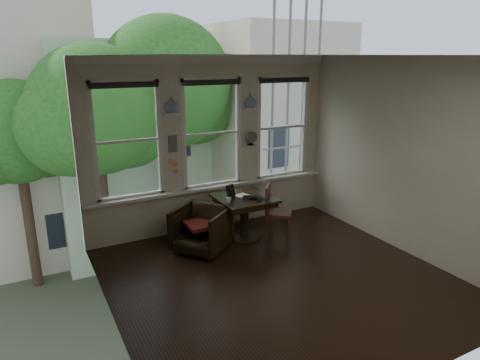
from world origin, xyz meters
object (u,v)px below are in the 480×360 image
mug (228,200)px  table (244,218)px  laptop (253,198)px  side_chair_right (279,212)px  armchair_left (201,230)px

mug → table: bearing=20.9°
laptop → mug: mug is taller
laptop → mug: size_ratio=3.74×
table → mug: mug is taller
side_chair_right → mug: (-0.91, 0.07, 0.33)m
table → armchair_left: 0.82m
table → mug: size_ratio=9.39×
side_chair_right → mug: size_ratio=9.60×
armchair_left → mug: (0.45, -0.05, 0.43)m
table → side_chair_right: size_ratio=0.98×
laptop → mug: 0.45m
laptop → side_chair_right: bearing=22.0°
side_chair_right → armchair_left: bearing=123.5°
armchair_left → mug: mug is taller
side_chair_right → mug: side_chair_right is taller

